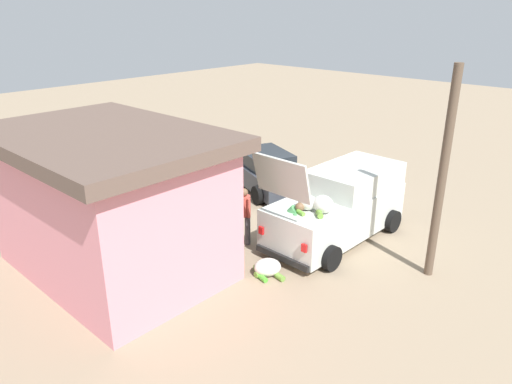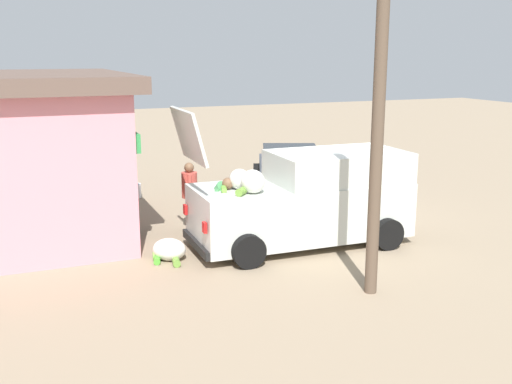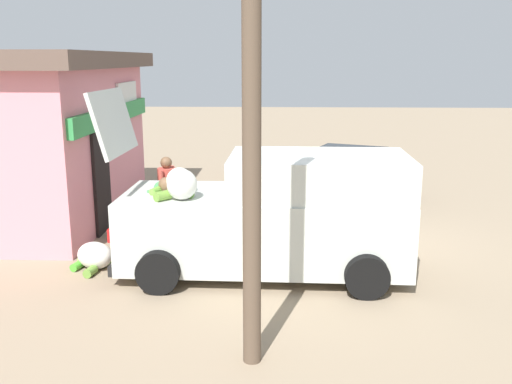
% 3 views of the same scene
% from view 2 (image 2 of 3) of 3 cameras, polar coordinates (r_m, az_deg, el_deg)
% --- Properties ---
extents(ground_plane, '(60.00, 60.00, 0.00)m').
position_cam_2_polar(ground_plane, '(14.80, 6.22, -2.26)').
color(ground_plane, gray).
extents(storefront_bar, '(5.87, 4.09, 3.46)m').
position_cam_2_polar(storefront_bar, '(13.94, -20.40, 3.48)').
color(storefront_bar, pink).
rests_on(storefront_bar, ground_plane).
extents(delivery_van, '(2.18, 4.71, 2.87)m').
position_cam_2_polar(delivery_van, '(12.45, 4.91, -0.67)').
color(delivery_van, silver).
rests_on(delivery_van, ground_plane).
extents(parked_sedan, '(4.41, 3.19, 1.30)m').
position_cam_2_polar(parked_sedan, '(16.86, 3.24, 1.83)').
color(parked_sedan, '#383D47').
rests_on(parked_sedan, ground_plane).
extents(vendor_standing, '(0.56, 0.41, 1.56)m').
position_cam_2_polar(vendor_standing, '(13.27, -6.27, -0.05)').
color(vendor_standing, '#4C4C51').
rests_on(vendor_standing, ground_plane).
extents(customer_bending, '(0.73, 0.67, 1.52)m').
position_cam_2_polar(customer_bending, '(12.04, -3.66, -1.29)').
color(customer_bending, navy).
rests_on(customer_bending, ground_plane).
extents(unloaded_banana_pile, '(0.92, 0.82, 0.43)m').
position_cam_2_polar(unloaded_banana_pile, '(11.73, -8.20, -5.48)').
color(unloaded_banana_pile, silver).
rests_on(unloaded_banana_pile, ground_plane).
extents(paint_bucket, '(0.32, 0.32, 0.39)m').
position_cam_2_polar(paint_bucket, '(16.85, -11.30, 0.13)').
color(paint_bucket, silver).
rests_on(paint_bucket, ground_plane).
extents(utility_pole, '(0.20, 0.20, 4.97)m').
position_cam_2_polar(utility_pole, '(9.70, 11.33, 4.48)').
color(utility_pole, brown).
rests_on(utility_pole, ground_plane).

